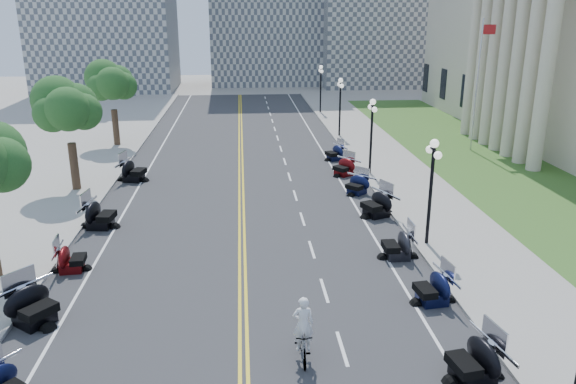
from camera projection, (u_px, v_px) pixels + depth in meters
name	position (u px, v px, depth m)	size (l,w,h in m)	color
ground	(243.00, 294.00, 21.79)	(160.00, 160.00, 0.00)	gray
road	(242.00, 208.00, 31.27)	(16.00, 90.00, 0.01)	#333335
centerline_yellow_a	(239.00, 208.00, 31.26)	(0.12, 90.00, 0.00)	yellow
centerline_yellow_b	(244.00, 208.00, 31.28)	(0.12, 90.00, 0.00)	yellow
edge_line_north	(355.00, 205.00, 31.78)	(0.12, 90.00, 0.00)	white
edge_line_south	(125.00, 211.00, 30.76)	(0.12, 90.00, 0.00)	white
lane_dash_5	(342.00, 348.00, 18.24)	(0.12, 2.00, 0.00)	white
lane_dash_6	(324.00, 290.00, 22.04)	(0.12, 2.00, 0.00)	white
lane_dash_7	(312.00, 249.00, 25.83)	(0.12, 2.00, 0.00)	white
lane_dash_8	(302.00, 219.00, 29.62)	(0.12, 2.00, 0.00)	white
lane_dash_9	(295.00, 195.00, 33.42)	(0.12, 2.00, 0.00)	white
lane_dash_10	(289.00, 177.00, 37.21)	(0.12, 2.00, 0.00)	white
lane_dash_11	(285.00, 161.00, 41.01)	(0.12, 2.00, 0.00)	white
lane_dash_12	(281.00, 149.00, 44.80)	(0.12, 2.00, 0.00)	white
lane_dash_13	(278.00, 138.00, 48.59)	(0.12, 2.00, 0.00)	white
lane_dash_14	(275.00, 129.00, 52.39)	(0.12, 2.00, 0.00)	white
lane_dash_15	(272.00, 121.00, 56.18)	(0.12, 2.00, 0.00)	white
lane_dash_16	(270.00, 114.00, 59.98)	(0.12, 2.00, 0.00)	white
lane_dash_17	(268.00, 108.00, 63.77)	(0.12, 2.00, 0.00)	white
lane_dash_18	(267.00, 102.00, 67.56)	(0.12, 2.00, 0.00)	white
lane_dash_19	(265.00, 98.00, 71.36)	(0.12, 2.00, 0.00)	white
sidewalk_north	(425.00, 202.00, 32.08)	(5.00, 90.00, 0.15)	#9E9991
sidewalk_south	(48.00, 212.00, 30.41)	(5.00, 90.00, 0.15)	#9E9991
lawn	(485.00, 164.00, 40.23)	(9.00, 60.00, 0.10)	#356023
distant_block_c	(389.00, 8.00, 81.81)	(20.00, 14.00, 22.00)	gray
street_lamp_2	(430.00, 193.00, 25.47)	(0.50, 1.20, 4.90)	black
street_lamp_3	(371.00, 137.00, 36.85)	(0.50, 1.20, 4.90)	black
street_lamp_4	(340.00, 107.00, 48.23)	(0.50, 1.20, 4.90)	black
street_lamp_5	(321.00, 89.00, 59.61)	(0.50, 1.20, 4.90)	black
flagpole	(477.00, 87.00, 42.55)	(1.10, 0.20, 10.00)	silver
tree_3	(68.00, 114.00, 32.81)	(4.80, 4.80, 9.20)	#235619
tree_4	(112.00, 87.00, 44.19)	(4.80, 4.80, 9.20)	#235619
motorcycle_n_4	(474.00, 359.00, 16.48)	(2.08, 2.08, 1.46)	black
motorcycle_n_5	(433.00, 287.00, 20.94)	(1.90, 1.90, 1.33)	black
motorcycle_n_6	(398.00, 243.00, 24.78)	(1.97, 1.97, 1.38)	black
motorcycle_n_7	(377.00, 203.00, 29.85)	(2.13, 2.13, 1.49)	black
motorcycle_n_8	(357.00, 184.00, 33.57)	(1.79, 1.79, 1.25)	black
motorcycle_n_9	(344.00, 166.00, 37.35)	(1.85, 1.85, 1.30)	#590A0C
motorcycle_n_10	(335.00, 152.00, 41.23)	(1.78, 1.78, 1.25)	black
motorcycle_s_5	(33.00, 304.00, 19.49)	(2.19, 2.19, 1.53)	black
motorcycle_s_6	(71.00, 257.00, 23.55)	(1.78, 1.78, 1.25)	#590A0C
motorcycle_s_7	(99.00, 213.00, 28.25)	(2.19, 2.19, 1.53)	black
motorcycle_s_9	(133.00, 169.00, 36.09)	(2.20, 2.20, 1.54)	black
bicycle	(303.00, 345.00, 17.52)	(0.51, 1.80, 1.08)	#A51414
cyclist_rider	(303.00, 303.00, 17.07)	(0.67, 0.44, 1.84)	white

